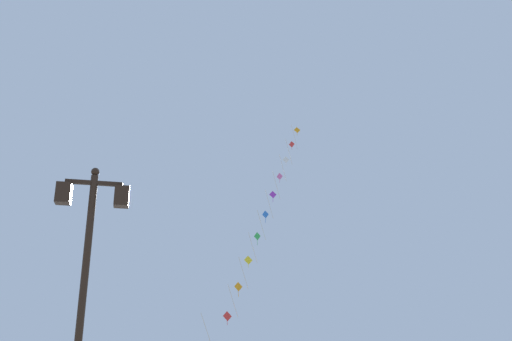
# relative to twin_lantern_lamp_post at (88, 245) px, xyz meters

# --- Properties ---
(twin_lantern_lamp_post) EXTENTS (1.37, 0.28, 4.99)m
(twin_lantern_lamp_post) POSITION_rel_twin_lantern_lamp_post_xyz_m (0.00, 0.00, 0.00)
(twin_lantern_lamp_post) COLOR black
(twin_lantern_lamp_post) RESTS_ON ground_plane
(kite_train) EXTENTS (6.69, 8.46, 14.43)m
(kite_train) POSITION_rel_twin_lantern_lamp_post_xyz_m (6.85, 14.30, 4.24)
(kite_train) COLOR brown
(kite_train) RESTS_ON ground_plane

